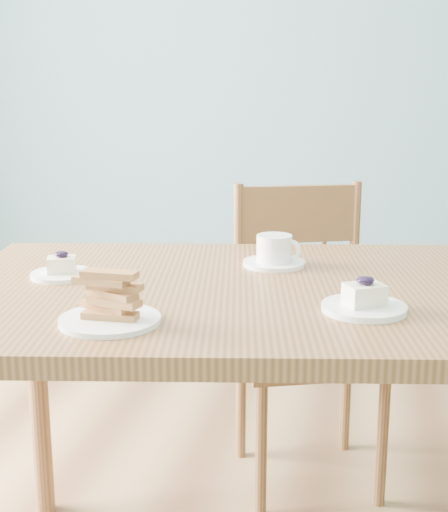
% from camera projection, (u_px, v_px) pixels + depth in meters
% --- Properties ---
extents(room, '(5.01, 5.01, 2.71)m').
position_uv_depth(room, '(220.00, 28.00, 1.47)').
color(room, '#A0774A').
rests_on(room, ground).
extents(dining_table, '(1.63, 1.12, 0.80)m').
position_uv_depth(dining_table, '(290.00, 321.00, 1.59)').
color(dining_table, brown).
rests_on(dining_table, ground).
extents(dining_chair, '(0.54, 0.53, 0.94)m').
position_uv_depth(dining_chair, '(306.00, 334.00, 2.23)').
color(dining_chair, brown).
rests_on(dining_chair, ground).
extents(cheesecake_plate_near, '(0.17, 0.17, 0.07)m').
position_uv_depth(cheesecake_plate_near, '(364.00, 302.00, 1.39)').
color(cheesecake_plate_near, white).
rests_on(cheesecake_plate_near, dining_table).
extents(cheesecake_plate_far, '(0.14, 0.14, 0.06)m').
position_uv_depth(cheesecake_plate_far, '(62.00, 270.00, 1.64)').
color(cheesecake_plate_far, white).
rests_on(cheesecake_plate_far, dining_table).
extents(coffee_cup, '(0.15, 0.15, 0.08)m').
position_uv_depth(coffee_cup, '(275.00, 253.00, 1.74)').
color(coffee_cup, white).
rests_on(coffee_cup, dining_table).
extents(biscotti_plate, '(0.19, 0.19, 0.10)m').
position_uv_depth(biscotti_plate, '(109.00, 305.00, 1.32)').
color(biscotti_plate, white).
rests_on(biscotti_plate, dining_table).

